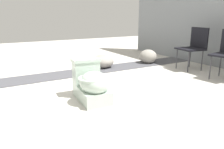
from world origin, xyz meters
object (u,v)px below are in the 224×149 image
at_px(toilet, 92,84).
at_px(folding_chair_left, 195,44).
at_px(boulder_near, 148,56).
at_px(boulder_far, 102,61).

bearing_deg(toilet, folding_chair_left, 106.35).
xyz_separation_m(toilet, folding_chair_left, (-0.51, 2.49, 0.29)).
bearing_deg(boulder_near, boulder_far, -96.22).
relative_size(boulder_near, boulder_far, 0.82).
height_order(folding_chair_left, boulder_near, folding_chair_left).
bearing_deg(boulder_far, boulder_near, 83.78).
distance_m(toilet, boulder_near, 2.51).
relative_size(toilet, boulder_far, 1.38).
bearing_deg(folding_chair_left, boulder_near, -57.67).
bearing_deg(folding_chair_left, toilet, 19.13).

